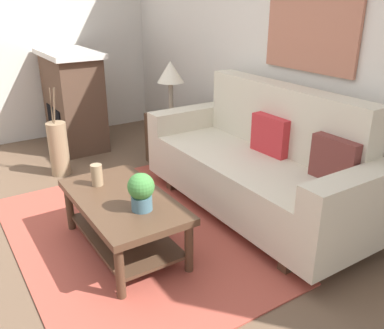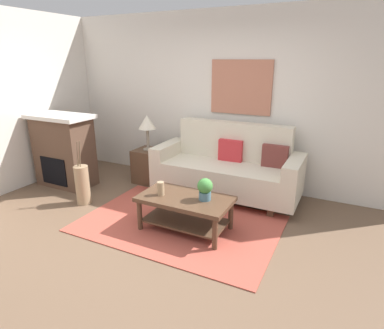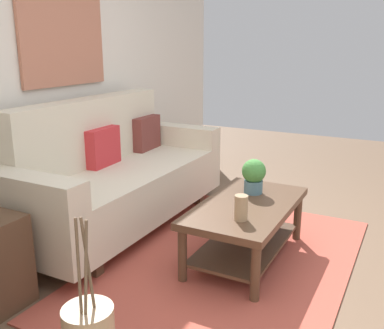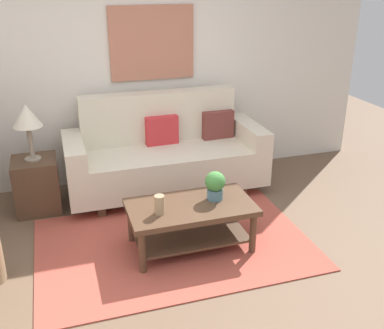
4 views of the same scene
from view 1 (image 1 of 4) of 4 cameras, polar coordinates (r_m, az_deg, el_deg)
The scene contains 18 objects.
ground_plane at distance 3.21m, azimuth -16.95°, elevation -12.12°, with size 9.72×9.72×0.00m, color brown.
wall_back at distance 3.81m, azimuth 14.05°, elevation 15.50°, with size 5.72×0.10×2.70m, color silver.
wall_left at distance 5.66m, azimuth -22.02°, elevation 16.66°, with size 0.10×5.10×2.70m, color silver.
area_rug at distance 3.34m, azimuth -8.66°, elevation -9.75°, with size 2.43×1.62×0.01m, color #B24C3D.
couch at distance 3.53m, azimuth 9.05°, elevation -0.15°, with size 2.14×0.84×1.08m.
throw_pillow_crimson at distance 3.52m, azimuth 10.84°, elevation 4.02°, with size 0.36×0.12×0.32m, color red.
throw_pillow_maroon at distance 3.11m, azimuth 19.16°, elevation 0.64°, with size 0.36×0.12×0.32m, color brown.
coffee_table at distance 3.04m, azimuth -9.44°, elevation -6.42°, with size 1.10×0.60×0.43m.
tabletop_vase at distance 3.18m, azimuth -12.97°, elevation -1.41°, with size 0.09×0.09×0.16m, color tan.
potted_plant_tabletop at distance 2.75m, azimuth -7.01°, elevation -3.58°, with size 0.18×0.18×0.26m.
side_table at distance 4.60m, azimuth -2.82°, elevation 3.52°, with size 0.44×0.44×0.56m, color #513826.
table_lamp at distance 4.42m, azimuth -2.99°, elevation 12.32°, with size 0.28×0.28×0.57m.
fireplace at distance 5.27m, azimuth -16.03°, elevation 8.61°, with size 1.02×0.58×1.16m.
floor_vase at distance 4.51m, azimuth -17.88°, elevation 2.06°, with size 0.20×0.20×0.56m, color tan.
floor_vase_branch_a at distance 4.36m, azimuth -18.52°, elevation 7.66°, with size 0.01×0.01×0.36m, color brown.
floor_vase_branch_b at distance 4.40m, azimuth -18.41°, elevation 7.78°, with size 0.01×0.01×0.36m, color brown.
floor_vase_branch_c at distance 4.39m, azimuth -18.85°, elevation 7.70°, with size 0.01×0.01×0.36m, color brown.
framed_painting at distance 3.60m, azimuth 16.11°, elevation 18.56°, with size 0.94×0.03×0.80m, color #B77056.
Camera 1 is at (2.61, -0.60, 1.77)m, focal length 38.73 mm.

